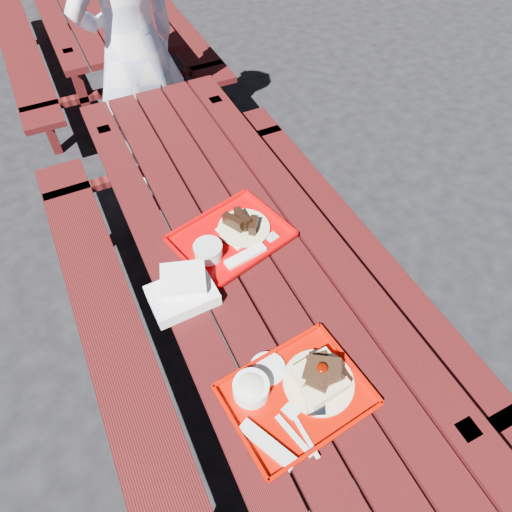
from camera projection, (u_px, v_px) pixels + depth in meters
name	position (u px, v px, depth m)	size (l,w,h in m)	color
ground	(243.00, 335.00, 2.38)	(60.00, 60.00, 0.00)	black
picnic_table_near	(241.00, 270.00, 1.94)	(1.41, 2.40, 0.75)	#470D10
picnic_table_far	(90.00, 11.00, 3.53)	(1.41, 2.40, 0.75)	#470D10
near_tray	(293.00, 388.00, 1.38)	(0.45, 0.37, 0.13)	#B80B00
far_tray	(231.00, 238.00, 1.78)	(0.49, 0.43, 0.07)	#C70003
white_cloth	(183.00, 291.00, 1.60)	(0.23, 0.20, 0.09)	white
person	(133.00, 49.00, 2.49)	(0.65, 0.42, 1.77)	silver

